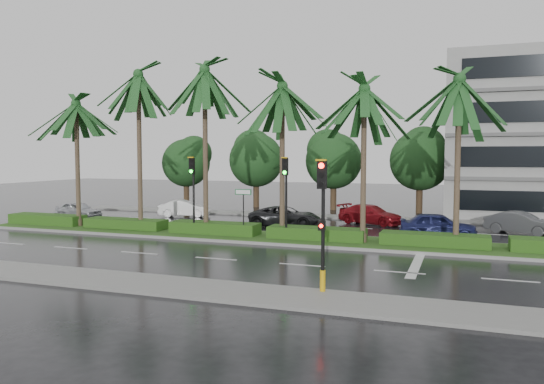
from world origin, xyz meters
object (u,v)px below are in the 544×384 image
(street_sign, at_px, (243,201))
(car_blue, at_px, (438,225))
(car_darkgrey, at_px, (285,216))
(car_grey, at_px, (521,223))
(signal_near, at_px, (322,220))
(car_white, at_px, (184,209))
(signal_median_left, at_px, (193,184))
(car_red, at_px, (371,214))
(car_silver, at_px, (78,210))

(street_sign, xyz_separation_m, car_blue, (10.00, 4.12, -1.42))
(car_darkgrey, relative_size, car_grey, 1.19)
(signal_near, distance_m, car_white, 23.74)
(car_blue, bearing_deg, signal_near, 162.30)
(signal_median_left, bearing_deg, car_blue, 18.30)
(street_sign, height_order, car_blue, street_sign)
(car_red, distance_m, car_blue, 6.48)
(car_darkgrey, distance_m, car_blue, 9.64)
(signal_near, relative_size, street_sign, 1.68)
(car_darkgrey, bearing_deg, car_grey, -91.30)
(car_white, bearing_deg, signal_median_left, -167.79)
(car_grey, bearing_deg, street_sign, 139.25)
(car_silver, height_order, car_darkgrey, car_darkgrey)
(signal_near, relative_size, car_blue, 1.05)
(signal_median_left, xyz_separation_m, car_silver, (-12.00, 4.83, -2.38))
(signal_near, distance_m, street_sign, 12.11)
(car_white, relative_size, car_darkgrey, 0.80)
(signal_median_left, xyz_separation_m, car_grey, (17.50, 7.49, -2.35))
(street_sign, distance_m, car_grey, 16.31)
(car_silver, distance_m, car_white, 7.60)
(car_white, xyz_separation_m, car_blue, (18.28, -4.09, 0.09))
(car_white, bearing_deg, street_sign, -154.73)
(signal_near, distance_m, signal_median_left, 13.93)
(car_red, bearing_deg, signal_near, -155.34)
(car_white, bearing_deg, signal_near, -159.78)
(signal_median_left, distance_m, car_white, 10.19)
(signal_near, height_order, car_grey, signal_near)
(signal_near, height_order, street_sign, signal_near)
(car_silver, xyz_separation_m, car_grey, (29.50, 2.66, 0.03))
(car_darkgrey, height_order, car_grey, car_darkgrey)
(car_grey, bearing_deg, car_blue, 147.85)
(car_blue, height_order, car_grey, car_blue)
(car_darkgrey, distance_m, car_grey, 14.09)
(signal_near, distance_m, car_silver, 26.43)
(car_silver, height_order, car_grey, car_grey)
(signal_near, xyz_separation_m, car_silver, (-22.00, 14.52, -1.89))
(car_white, height_order, car_darkgrey, car_darkgrey)
(street_sign, height_order, car_white, street_sign)
(car_white, bearing_deg, car_red, -107.61)
(street_sign, relative_size, car_silver, 0.72)
(signal_near, xyz_separation_m, car_blue, (3.00, 13.99, -1.80))
(car_darkgrey, xyz_separation_m, car_red, (5.00, 3.02, -0.01))
(signal_near, bearing_deg, street_sign, 125.34)
(car_darkgrey, relative_size, car_red, 1.06)
(street_sign, bearing_deg, car_silver, 162.78)
(signal_near, xyz_separation_m, street_sign, (-7.00, 9.87, -0.38))
(car_white, bearing_deg, car_silver, 97.88)
(signal_near, height_order, car_blue, signal_near)
(signal_median_left, relative_size, car_darkgrey, 0.93)
(signal_median_left, distance_m, street_sign, 3.13)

